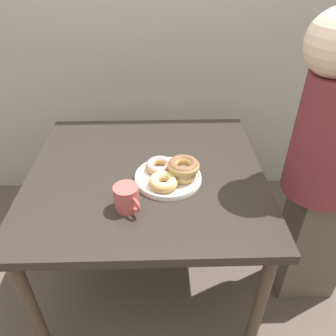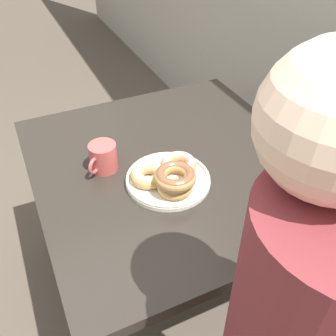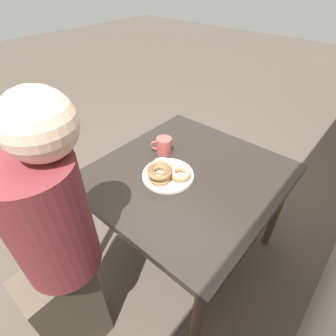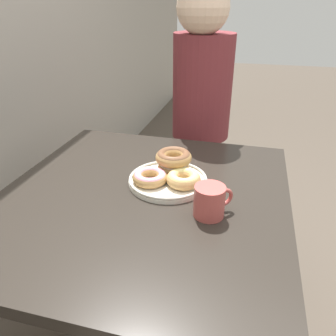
% 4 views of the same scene
% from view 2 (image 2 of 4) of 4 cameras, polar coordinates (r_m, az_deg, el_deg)
% --- Properties ---
extents(ground_plane, '(14.00, 14.00, 0.00)m').
position_cam_2_polar(ground_plane, '(1.80, -7.99, -19.55)').
color(ground_plane, '#4C4238').
extents(dining_table, '(1.01, 0.96, 0.71)m').
position_cam_2_polar(dining_table, '(1.37, 0.76, -1.37)').
color(dining_table, '#28231E').
rests_on(dining_table, ground_plane).
extents(donut_plate, '(0.29, 0.28, 0.10)m').
position_cam_2_polar(donut_plate, '(1.21, 0.12, -1.26)').
color(donut_plate, silver).
rests_on(donut_plate, dining_table).
extents(coffee_mug, '(0.10, 0.11, 0.10)m').
position_cam_2_polar(coffee_mug, '(1.28, -9.88, 1.64)').
color(coffee_mug, '#B74C47').
rests_on(coffee_mug, dining_table).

